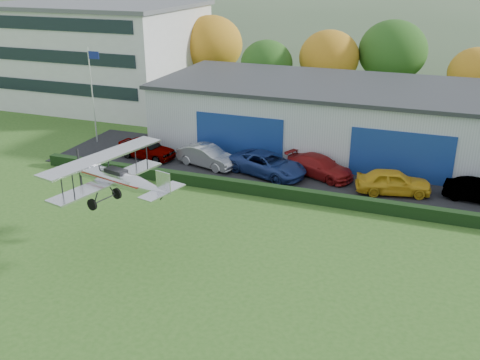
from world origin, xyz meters
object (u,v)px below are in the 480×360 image
(car_2, at_px, (268,164))
(biplane, at_px, (118,177))
(hangar, at_px, (409,122))
(car_1, at_px, (207,156))
(flagpole, at_px, (93,87))
(car_3, at_px, (320,166))
(car_0, at_px, (147,148))
(office_block, at_px, (99,53))
(car_5, at_px, (478,191))
(car_4, at_px, (393,182))

(car_2, xyz_separation_m, biplane, (-4.00, -12.93, 3.27))
(car_2, bearing_deg, hangar, -27.74)
(car_1, xyz_separation_m, car_2, (4.80, -0.13, 0.02))
(hangar, bearing_deg, flagpole, -166.49)
(car_2, height_order, car_3, car_2)
(car_0, xyz_separation_m, biplane, (6.00, -13.10, 3.28))
(office_block, xyz_separation_m, car_5, (38.09, -15.02, -4.47))
(flagpole, bearing_deg, car_5, -3.85)
(car_4, bearing_deg, flagpole, 70.86)
(hangar, height_order, car_0, hangar)
(car_4, bearing_deg, biplane, 121.44)
(car_1, bearing_deg, car_0, 104.74)
(hangar, relative_size, car_5, 9.64)
(biplane, bearing_deg, car_0, 128.26)
(office_block, distance_m, car_4, 36.63)
(car_0, relative_size, car_4, 0.96)
(biplane, bearing_deg, hangar, 72.25)
(car_4, bearing_deg, car_5, -96.93)
(car_1, bearing_deg, hangar, -44.20)
(office_block, bearing_deg, car_3, -27.28)
(car_4, bearing_deg, car_3, 62.42)
(office_block, relative_size, flagpole, 2.57)
(car_4, relative_size, car_5, 1.15)
(car_0, bearing_deg, car_4, -83.52)
(car_1, relative_size, car_3, 0.93)
(office_block, relative_size, car_2, 3.54)
(car_0, height_order, car_1, car_0)
(car_1, relative_size, car_5, 1.14)
(flagpole, bearing_deg, office_block, 121.97)
(car_5, relative_size, biplane, 0.56)
(flagpole, bearing_deg, car_0, -19.48)
(flagpole, height_order, car_3, flagpole)
(office_block, height_order, car_1, office_block)
(office_block, height_order, car_0, office_block)
(car_5, bearing_deg, office_block, 75.65)
(biplane, bearing_deg, car_1, 107.19)
(car_3, relative_size, biplane, 0.69)
(car_0, xyz_separation_m, car_2, (10.00, -0.17, 0.01))
(flagpole, xyz_separation_m, car_5, (29.98, -2.02, -4.04))
(hangar, bearing_deg, biplane, -121.40)
(car_0, height_order, car_3, car_0)
(hangar, height_order, biplane, hangar)
(car_2, bearing_deg, car_5, -69.41)
(car_3, height_order, car_4, car_4)
(car_5, distance_m, biplane, 22.59)
(flagpole, height_order, car_1, flagpole)
(car_3, xyz_separation_m, car_5, (10.47, -0.78, -0.05))
(car_3, distance_m, car_5, 10.50)
(hangar, distance_m, car_1, 16.06)
(car_1, bearing_deg, office_block, 67.01)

